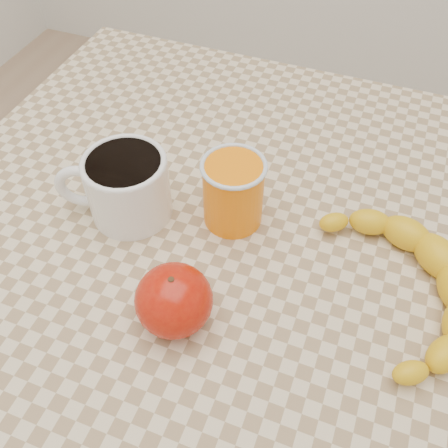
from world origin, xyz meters
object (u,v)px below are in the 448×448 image
(orange_juice_glass, at_px, (233,191))
(coffee_mug, at_px, (125,185))
(table, at_px, (224,275))
(banana, at_px, (405,284))
(apple, at_px, (174,300))

(orange_juice_glass, bearing_deg, coffee_mug, -164.30)
(table, distance_m, banana, 0.24)
(table, height_order, coffee_mug, coffee_mug)
(table, bearing_deg, orange_juice_glass, 89.42)
(coffee_mug, bearing_deg, banana, -1.02)
(table, height_order, apple, apple)
(orange_juice_glass, distance_m, apple, 0.16)
(table, distance_m, orange_juice_glass, 0.14)
(apple, distance_m, banana, 0.25)
(table, bearing_deg, apple, -92.65)
(orange_juice_glass, xyz_separation_m, banana, (0.22, -0.04, -0.03))
(coffee_mug, height_order, apple, coffee_mug)
(apple, bearing_deg, orange_juice_glass, 87.74)
(orange_juice_glass, bearing_deg, table, -90.58)
(table, relative_size, orange_juice_glass, 8.77)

